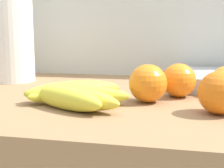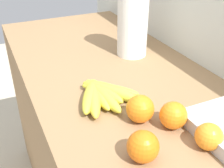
% 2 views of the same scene
% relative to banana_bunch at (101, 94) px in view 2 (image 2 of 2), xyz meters
% --- Properties ---
extents(wall_back, '(2.20, 0.06, 1.30)m').
position_rel_banana_bunch_xyz_m(wall_back, '(0.01, 0.47, -0.26)').
color(wall_back, silver).
rests_on(wall_back, ground).
extents(banana_bunch, '(0.22, 0.21, 0.04)m').
position_rel_banana_bunch_xyz_m(banana_bunch, '(0.00, 0.00, 0.00)').
color(banana_bunch, yellow).
rests_on(banana_bunch, counter).
extents(orange_back_left, '(0.08, 0.08, 0.08)m').
position_rel_banana_bunch_xyz_m(orange_back_left, '(0.14, 0.05, 0.02)').
color(orange_back_left, orange).
rests_on(orange_back_left, counter).
extents(orange_back_right, '(0.08, 0.08, 0.08)m').
position_rel_banana_bunch_xyz_m(orange_back_right, '(0.27, -0.01, 0.02)').
color(orange_back_right, orange).
rests_on(orange_back_right, counter).
extents(orange_far_right, '(0.07, 0.07, 0.07)m').
position_rel_banana_bunch_xyz_m(orange_far_right, '(0.30, 0.15, 0.01)').
color(orange_far_right, orange).
rests_on(orange_far_right, counter).
extents(orange_front, '(0.07, 0.07, 0.07)m').
position_rel_banana_bunch_xyz_m(orange_front, '(0.20, 0.12, 0.02)').
color(orange_front, orange).
rests_on(orange_front, counter).
extents(paper_towel_roll, '(0.12, 0.12, 0.31)m').
position_rel_banana_bunch_xyz_m(paper_towel_roll, '(-0.26, 0.25, 0.12)').
color(paper_towel_roll, white).
rests_on(paper_towel_roll, counter).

